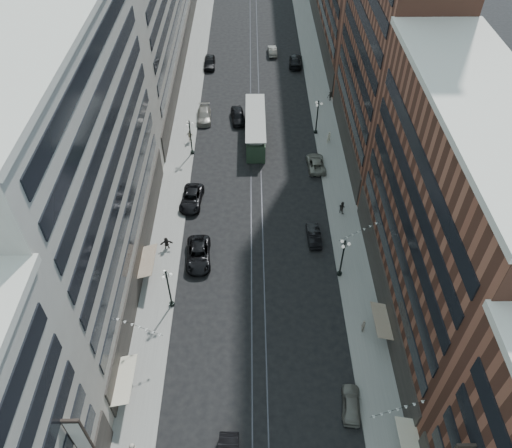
{
  "coord_description": "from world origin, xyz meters",
  "views": [
    {
      "loc": [
        -0.57,
        -3.94,
        43.58
      ],
      "look_at": [
        -0.16,
        35.26,
        5.0
      ],
      "focal_mm": 35.0,
      "sensor_mm": 36.0,
      "label": 1
    }
  ],
  "objects_px": {
    "car_2": "(198,255)",
    "car_4": "(351,404)",
    "pedestrian_2": "(147,263)",
    "pedestrian_4": "(363,326)",
    "pedestrian_8": "(329,137)",
    "lamppost_se_mid": "(317,116)",
    "pedestrian_9": "(330,96)",
    "lamppost_sw_far": "(169,287)",
    "pedestrian_6": "(190,136)",
    "lamppost_sw_mid": "(191,136)",
    "car_11": "(316,163)",
    "car_8": "(204,115)",
    "car_9": "(209,62)",
    "car_7": "(192,198)",
    "pedestrian_7": "(342,207)",
    "streetcar": "(255,128)",
    "car_14": "(272,51)",
    "lamppost_se_far": "(342,257)",
    "car_12": "(296,61)",
    "pedestrian_5": "(166,243)",
    "car_13": "(238,116)"
  },
  "relations": [
    {
      "from": "car_7",
      "to": "pedestrian_5",
      "type": "height_order",
      "value": "pedestrian_5"
    },
    {
      "from": "lamppost_se_mid",
      "to": "car_4",
      "type": "distance_m",
      "value": 43.58
    },
    {
      "from": "car_7",
      "to": "pedestrian_7",
      "type": "bearing_deg",
      "value": -1.62
    },
    {
      "from": "pedestrian_4",
      "to": "pedestrian_6",
      "type": "distance_m",
      "value": 39.12
    },
    {
      "from": "lamppost_sw_mid",
      "to": "pedestrian_9",
      "type": "bearing_deg",
      "value": 33.55
    },
    {
      "from": "pedestrian_4",
      "to": "car_8",
      "type": "height_order",
      "value": "pedestrian_4"
    },
    {
      "from": "car_14",
      "to": "pedestrian_2",
      "type": "bearing_deg",
      "value": 70.26
    },
    {
      "from": "car_4",
      "to": "car_8",
      "type": "xyz_separation_m",
      "value": [
        -16.25,
        47.57,
        0.07
      ]
    },
    {
      "from": "car_9",
      "to": "pedestrian_5",
      "type": "xyz_separation_m",
      "value": [
        -2.47,
        -45.4,
        0.1
      ]
    },
    {
      "from": "lamppost_se_far",
      "to": "pedestrian_6",
      "type": "bearing_deg",
      "value": 126.04
    },
    {
      "from": "car_14",
      "to": "pedestrian_5",
      "type": "relative_size",
      "value": 2.68
    },
    {
      "from": "car_2",
      "to": "pedestrian_8",
      "type": "distance_m",
      "value": 28.85
    },
    {
      "from": "car_2",
      "to": "pedestrian_4",
      "type": "height_order",
      "value": "pedestrian_4"
    },
    {
      "from": "car_2",
      "to": "car_11",
      "type": "height_order",
      "value": "car_2"
    },
    {
      "from": "lamppost_se_far",
      "to": "pedestrian_7",
      "type": "bearing_deg",
      "value": 81.3
    },
    {
      "from": "streetcar",
      "to": "car_8",
      "type": "distance_m",
      "value": 9.54
    },
    {
      "from": "car_7",
      "to": "car_12",
      "type": "bearing_deg",
      "value": 71.85
    },
    {
      "from": "car_11",
      "to": "pedestrian_9",
      "type": "xyz_separation_m",
      "value": [
        4.1,
        17.71,
        0.25
      ]
    },
    {
      "from": "lamppost_se_mid",
      "to": "car_7",
      "type": "relative_size",
      "value": 0.98
    },
    {
      "from": "car_11",
      "to": "pedestrian_7",
      "type": "distance_m",
      "value": 9.77
    },
    {
      "from": "streetcar",
      "to": "pedestrian_8",
      "type": "distance_m",
      "value": 10.98
    },
    {
      "from": "lamppost_sw_mid",
      "to": "car_2",
      "type": "xyz_separation_m",
      "value": [
        2.4,
        -20.45,
        -2.28
      ]
    },
    {
      "from": "lamppost_se_far",
      "to": "car_2",
      "type": "xyz_separation_m",
      "value": [
        -16.0,
        2.55,
        -2.28
      ]
    },
    {
      "from": "car_4",
      "to": "car_13",
      "type": "distance_m",
      "value": 48.43
    },
    {
      "from": "car_2",
      "to": "pedestrian_2",
      "type": "xyz_separation_m",
      "value": [
        -5.7,
        -1.3,
        0.12
      ]
    },
    {
      "from": "car_11",
      "to": "lamppost_se_far",
      "type": "bearing_deg",
      "value": 89.89
    },
    {
      "from": "car_9",
      "to": "car_13",
      "type": "relative_size",
      "value": 1.0
    },
    {
      "from": "car_11",
      "to": "car_14",
      "type": "xyz_separation_m",
      "value": [
        -4.91,
        34.84,
        0.02
      ]
    },
    {
      "from": "car_2",
      "to": "car_4",
      "type": "xyz_separation_m",
      "value": [
        15.01,
        -18.05,
        -0.13
      ]
    },
    {
      "from": "pedestrian_9",
      "to": "pedestrian_8",
      "type": "bearing_deg",
      "value": -108.37
    },
    {
      "from": "lamppost_se_mid",
      "to": "car_2",
      "type": "height_order",
      "value": "lamppost_se_mid"
    },
    {
      "from": "lamppost_se_mid",
      "to": "car_9",
      "type": "bearing_deg",
      "value": 128.75
    },
    {
      "from": "pedestrian_4",
      "to": "car_9",
      "type": "relative_size",
      "value": 0.31
    },
    {
      "from": "pedestrian_6",
      "to": "car_4",
      "type": "bearing_deg",
      "value": 127.43
    },
    {
      "from": "car_7",
      "to": "car_12",
      "type": "distance_m",
      "value": 40.99
    },
    {
      "from": "pedestrian_7",
      "to": "pedestrian_9",
      "type": "bearing_deg",
      "value": -44.71
    },
    {
      "from": "lamppost_se_far",
      "to": "pedestrian_9",
      "type": "bearing_deg",
      "value": 84.96
    },
    {
      "from": "car_4",
      "to": "car_8",
      "type": "height_order",
      "value": "car_8"
    },
    {
      "from": "pedestrian_2",
      "to": "car_8",
      "type": "bearing_deg",
      "value": 81.45
    },
    {
      "from": "lamppost_sw_mid",
      "to": "pedestrian_4",
      "type": "xyz_separation_m",
      "value": [
        19.79,
        -30.43,
        -2.15
      ]
    },
    {
      "from": "lamppost_se_mid",
      "to": "pedestrian_9",
      "type": "relative_size",
      "value": 3.44
    },
    {
      "from": "lamppost_se_far",
      "to": "car_2",
      "type": "distance_m",
      "value": 16.36
    },
    {
      "from": "lamppost_sw_far",
      "to": "pedestrian_8",
      "type": "bearing_deg",
      "value": 55.7
    },
    {
      "from": "pedestrian_7",
      "to": "pedestrian_9",
      "type": "height_order",
      "value": "pedestrian_7"
    },
    {
      "from": "lamppost_se_mid",
      "to": "streetcar",
      "type": "distance_m",
      "value": 9.36
    },
    {
      "from": "lamppost_sw_far",
      "to": "lamppost_se_far",
      "type": "relative_size",
      "value": 1.0
    },
    {
      "from": "car_9",
      "to": "pedestrian_6",
      "type": "xyz_separation_m",
      "value": [
        -1.53,
        -23.66,
        0.22
      ]
    },
    {
      "from": "lamppost_sw_far",
      "to": "car_14",
      "type": "distance_m",
      "value": 59.93
    },
    {
      "from": "pedestrian_2",
      "to": "pedestrian_9",
      "type": "xyz_separation_m",
      "value": [
        25.0,
        36.14,
        0.01
      ]
    },
    {
      "from": "pedestrian_4",
      "to": "pedestrian_8",
      "type": "height_order",
      "value": "pedestrian_8"
    }
  ]
}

